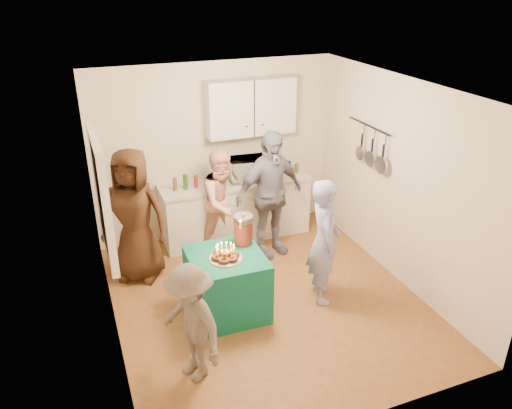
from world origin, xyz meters
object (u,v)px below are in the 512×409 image
object	(u,v)px
counter	(236,210)
microwave	(248,169)
woman_back_left	(134,216)
child_near_left	(191,324)
man_birthday	(324,241)
punch_jar	(243,230)
woman_back_center	(223,202)
woman_back_right	(269,195)
party_table	(227,284)

from	to	relation	value
counter	microwave	bearing A→B (deg)	0.00
microwave	counter	bearing A→B (deg)	-175.35
woman_back_left	child_near_left	bearing A→B (deg)	-55.04
man_birthday	punch_jar	bearing A→B (deg)	83.24
microwave	woman_back_center	xyz separation A→B (m)	(-0.50, -0.33, -0.31)
man_birthday	woman_back_right	xyz separation A→B (m)	(-0.18, 1.25, 0.12)
woman_back_center	woman_back_left	bearing A→B (deg)	170.76
microwave	woman_back_right	size ratio (longest dim) A/B	0.32
party_table	punch_jar	xyz separation A→B (m)	(0.29, 0.22, 0.55)
punch_jar	woman_back_center	bearing A→B (deg)	83.71
man_birthday	woman_back_center	xyz separation A→B (m)	(-0.75, 1.56, -0.02)
microwave	man_birthday	xyz separation A→B (m)	(0.26, -1.89, -0.28)
woman_back_center	woman_back_right	bearing A→B (deg)	-48.42
party_table	man_birthday	distance (m)	1.25
counter	woman_back_center	world-z (taller)	woman_back_center
counter	woman_back_left	distance (m)	1.73
microwave	child_near_left	world-z (taller)	child_near_left
microwave	woman_back_center	world-z (taller)	woman_back_center
punch_jar	man_birthday	world-z (taller)	man_birthday
punch_jar	woman_back_left	size ratio (longest dim) A/B	0.19
counter	party_table	bearing A→B (deg)	-112.38
man_birthday	child_near_left	xyz separation A→B (m)	(-1.82, -0.73, -0.15)
woman_back_left	woman_back_center	xyz separation A→B (m)	(1.26, 0.25, -0.12)
woman_back_center	woman_back_right	size ratio (longest dim) A/B	0.84
woman_back_left	child_near_left	world-z (taller)	woman_back_left
counter	woman_back_left	world-z (taller)	woman_back_left
woman_back_left	man_birthday	bearing A→B (deg)	-3.42
punch_jar	woman_back_center	distance (m)	1.21
microwave	punch_jar	world-z (taller)	microwave
microwave	woman_back_center	size ratio (longest dim) A/B	0.38
microwave	man_birthday	world-z (taller)	man_birthday
child_near_left	woman_back_center	bearing A→B (deg)	132.82
man_birthday	woman_back_left	size ratio (longest dim) A/B	0.89
woman_back_left	woman_back_right	world-z (taller)	woman_back_right
microwave	punch_jar	size ratio (longest dim) A/B	1.73
microwave	child_near_left	distance (m)	3.08
punch_jar	woman_back_left	distance (m)	1.47
counter	woman_back_left	bearing A→B (deg)	-159.35
punch_jar	woman_back_right	xyz separation A→B (m)	(0.70, 0.89, -0.02)
microwave	child_near_left	xyz separation A→B (m)	(-1.56, -2.62, -0.44)
punch_jar	party_table	bearing A→B (deg)	-143.07
woman_back_left	party_table	bearing A→B (deg)	-24.49
counter	woman_back_right	bearing A→B (deg)	-66.53
woman_back_center	child_near_left	xyz separation A→B (m)	(-1.07, -2.29, -0.13)
man_birthday	microwave	bearing A→B (deg)	23.33
man_birthday	child_near_left	size ratio (longest dim) A/B	1.24
punch_jar	woman_back_right	bearing A→B (deg)	51.60
counter	punch_jar	distance (m)	1.66
microwave	child_near_left	bearing A→B (deg)	-116.17
microwave	woman_back_left	bearing A→B (deg)	-156.87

